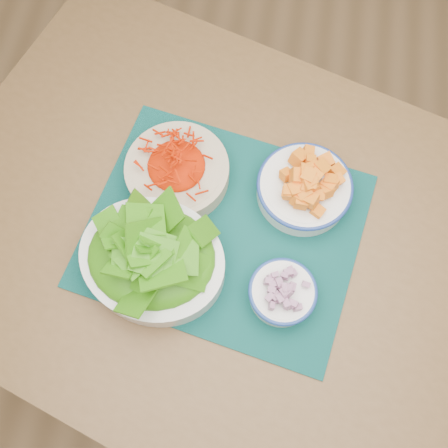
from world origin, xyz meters
name	(u,v)px	position (x,y,z in m)	size (l,w,h in m)	color
ground	(270,385)	(0.00, 0.00, 0.00)	(4.00, 4.00, 0.00)	#AC8253
table	(252,257)	(-0.12, 0.22, 0.66)	(1.52, 1.24, 0.75)	brown
placemat	(224,230)	(-0.18, 0.23, 0.75)	(0.51, 0.42, 0.00)	#042C2B
carrot_bowl	(177,169)	(-0.29, 0.33, 0.79)	(0.23, 0.23, 0.08)	#C4B292
squash_bowl	(305,185)	(-0.04, 0.33, 0.80)	(0.23, 0.23, 0.09)	white
lettuce_bowl	(152,257)	(-0.30, 0.14, 0.81)	(0.32, 0.29, 0.12)	white
onion_bowl	(283,292)	(-0.06, 0.12, 0.79)	(0.15, 0.15, 0.07)	white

